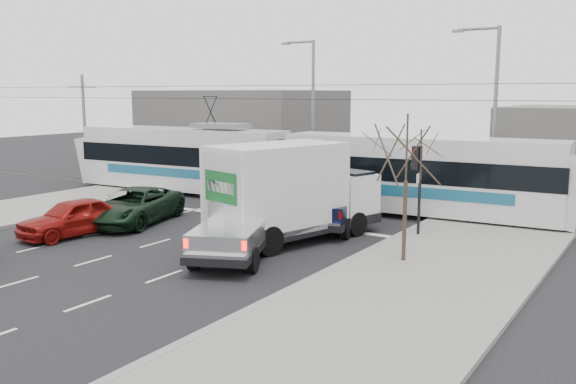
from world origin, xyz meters
The scene contains 16 objects.
ground centered at (0.00, 0.00, 0.00)m, with size 120.00×120.00×0.00m, color black.
sidewalk_right centered at (9.00, 0.00, 0.07)m, with size 6.00×60.00×0.15m, color gray.
sidewalk_left centered at (-12.00, 0.00, 0.07)m, with size 6.00×60.00×0.15m, color gray.
rails centered at (0.00, 10.00, 0.01)m, with size 60.00×1.60×0.03m, color #33302D.
building_left centered at (-14.00, 22.00, 3.00)m, with size 14.00×10.00×6.00m, color #66605C.
bare_tree centered at (7.60, 2.50, 3.79)m, with size 2.40×2.40×5.00m.
traffic_signal centered at (6.47, 6.50, 2.74)m, with size 0.44×0.44×3.60m.
street_lamp_near centered at (7.31, 14.00, 5.11)m, with size 2.38×0.25×9.00m.
street_lamp_far centered at (-4.19, 16.00, 5.11)m, with size 2.38×0.25×9.00m.
catenary centered at (0.00, 10.00, 3.88)m, with size 60.00×0.20×7.00m.
tram centered at (-2.26, 10.37, 1.99)m, with size 27.63×4.58×5.62m.
silver_pickup centered at (1.97, 0.69, 1.13)m, with size 4.42×6.61×2.28m.
box_truck centered at (2.53, 3.20, 1.92)m, with size 4.64×8.21×3.89m.
navy_pickup centered at (2.84, 6.42, 1.12)m, with size 3.27×5.72×2.28m.
green_car centered at (-5.19, 2.20, 0.79)m, with size 2.61×5.67×1.58m, color black.
red_car centered at (-5.49, -0.86, 0.77)m, with size 1.82×4.52×1.54m, color maroon.
Camera 1 is at (15.26, -16.67, 5.83)m, focal length 38.00 mm.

